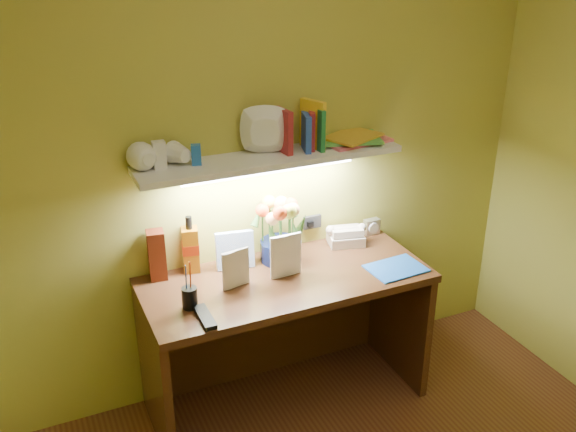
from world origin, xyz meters
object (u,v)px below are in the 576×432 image
object	(u,v)px
desk	(286,341)
flower_bouquet	(281,227)
whisky_bottle	(190,244)
desk_clock	(372,227)
telephone	(346,234)

from	to	relation	value
desk	flower_bouquet	size ratio (longest dim) A/B	3.80
flower_bouquet	whisky_bottle	distance (m)	0.46
desk	desk_clock	xyz separation A→B (m)	(0.63, 0.25, 0.42)
flower_bouquet	whisky_bottle	size ratio (longest dim) A/B	1.26
telephone	whisky_bottle	distance (m)	0.84
desk	whisky_bottle	size ratio (longest dim) A/B	4.80
desk	whisky_bottle	world-z (taller)	whisky_bottle
flower_bouquet	telephone	distance (m)	0.41
desk	desk_clock	size ratio (longest dim) A/B	16.01
desk	whisky_bottle	bearing A→B (deg)	147.85
desk	whisky_bottle	distance (m)	0.70
telephone	desk_clock	distance (m)	0.20
telephone	whisky_bottle	xyz separation A→B (m)	(-0.84, 0.05, 0.09)
desk_clock	whisky_bottle	size ratio (longest dim) A/B	0.30
telephone	desk_clock	bearing A→B (deg)	28.27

